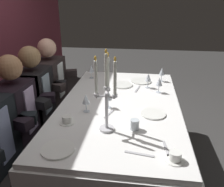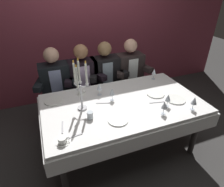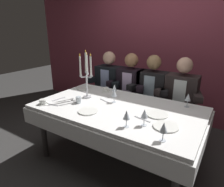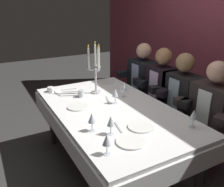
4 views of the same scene
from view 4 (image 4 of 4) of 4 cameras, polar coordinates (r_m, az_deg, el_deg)
ground_plane at (r=2.88m, az=0.05°, el=-17.00°), size 12.00×12.00×0.00m
dining_table at (r=2.55m, az=0.05°, el=-5.89°), size 1.94×1.14×0.74m
candelabra at (r=2.83m, az=-3.88°, el=5.43°), size 0.15×0.17×0.61m
dinner_plate_0 at (r=1.93m, az=4.44°, el=-11.15°), size 0.24×0.24×0.01m
dinner_plate_1 at (r=2.53m, az=-8.03°, el=-3.12°), size 0.22×0.22×0.01m
dinner_plate_2 at (r=2.15m, az=6.82°, el=-7.73°), size 0.23×0.23×0.01m
dinner_plate_3 at (r=3.28m, az=-1.55°, el=2.69°), size 0.22×0.22×0.01m
wine_glass_0 at (r=1.98m, az=-0.27°, el=-6.57°), size 0.07×0.07×0.16m
wine_glass_1 at (r=2.04m, az=-4.76°, el=-5.86°), size 0.07×0.07×0.16m
wine_glass_2 at (r=1.73m, az=-1.22°, el=-10.92°), size 0.07×0.07×0.16m
wine_glass_3 at (r=2.75m, az=2.89°, el=1.45°), size 0.07×0.07×0.16m
wine_glass_4 at (r=2.20m, az=18.63°, el=-4.80°), size 0.07×0.07×0.16m
wine_glass_5 at (r=2.58m, az=0.77°, el=0.09°), size 0.07×0.07×0.16m
water_tumbler_0 at (r=2.80m, az=-7.28°, el=-0.00°), size 0.07×0.07×0.08m
coffee_cup_0 at (r=3.02m, az=-14.23°, el=0.86°), size 0.13×0.12×0.06m
coffee_cup_1 at (r=3.00m, az=2.46°, el=1.34°), size 0.13×0.12×0.06m
spoon_0 at (r=2.94m, az=-12.76°, el=-0.07°), size 0.17×0.04×0.01m
knife_1 at (r=3.06m, az=-10.12°, el=0.96°), size 0.05×0.19×0.01m
knife_2 at (r=2.13m, az=1.49°, el=-7.96°), size 0.19×0.06×0.01m
spoon_3 at (r=2.71m, az=-1.07°, el=-1.37°), size 0.17×0.07×0.01m
seated_diner_0 at (r=3.49m, az=7.30°, el=3.49°), size 0.63×0.48×1.24m
seated_diner_1 at (r=3.19m, az=11.62°, el=1.52°), size 0.63×0.48×1.24m
seated_diner_2 at (r=2.94m, az=16.12°, el=-0.54°), size 0.63×0.48×1.24m
seated_diner_3 at (r=2.69m, az=22.48°, el=-3.44°), size 0.63×0.48×1.24m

